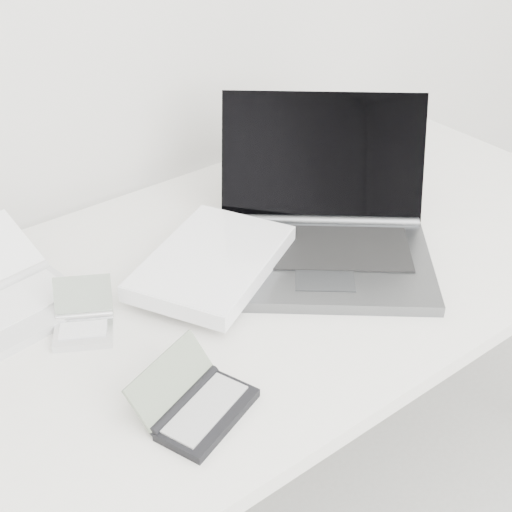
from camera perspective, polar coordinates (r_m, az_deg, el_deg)
desk at (r=1.38m, az=-0.03°, el=-2.51°), size 1.60×0.80×0.73m
laptop_large at (r=1.34m, az=2.34°, el=1.14°), size 0.68×0.55×0.26m
netbook_open_white at (r=1.32m, az=-19.78°, el=-3.23°), size 0.27×0.33×0.08m
pda_silver at (r=1.23m, az=-13.62°, el=-5.16°), size 0.14×0.14×0.08m
palmtop_charcoal at (r=1.06m, az=-4.70°, el=-11.79°), size 0.19×0.17×0.07m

